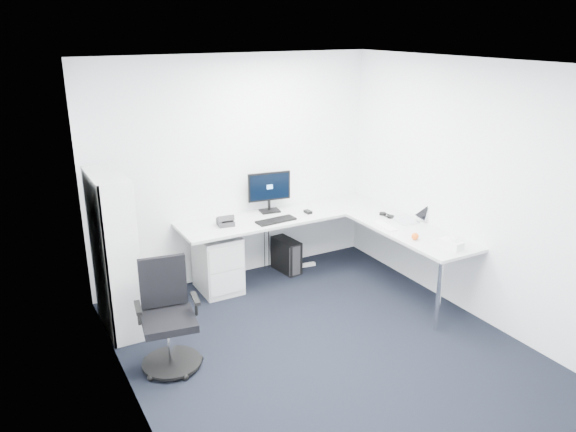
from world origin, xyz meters
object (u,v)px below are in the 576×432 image
l_desk (303,253)px  monitor (270,192)px  bookshelf (114,253)px  laptop (405,211)px  task_chair (169,318)px

l_desk → monitor: (-0.18, 0.53, 0.66)m
bookshelf → laptop: size_ratio=4.86×
l_desk → task_chair: size_ratio=2.72×
task_chair → laptop: size_ratio=2.98×
l_desk → monitor: monitor is taller
l_desk → bookshelf: size_ratio=1.67×
bookshelf → monitor: size_ratio=3.08×
bookshelf → monitor: bearing=13.4°
l_desk → bookshelf: 2.22m
l_desk → task_chair: bearing=-154.6°
monitor → task_chair: bearing=-132.8°
task_chair → monitor: size_ratio=1.89×
task_chair → monitor: bearing=48.3°
l_desk → task_chair: 2.15m
bookshelf → monitor: bookshelf is taller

